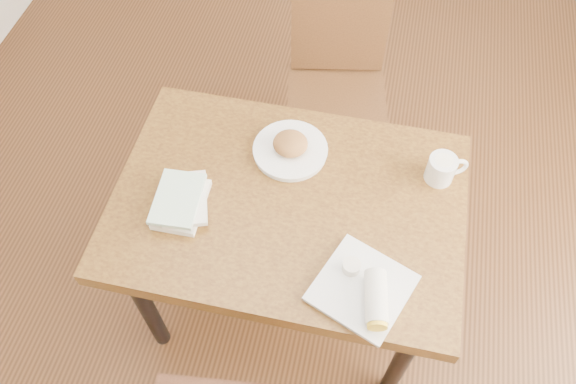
% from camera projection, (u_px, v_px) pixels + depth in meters
% --- Properties ---
extents(ground, '(4.00, 5.00, 0.01)m').
position_uv_depth(ground, '(288.00, 295.00, 2.43)').
color(ground, '#472814').
rests_on(ground, ground).
extents(table, '(1.13, 0.79, 0.75)m').
position_uv_depth(table, '(288.00, 215.00, 1.88)').
color(table, brown).
rests_on(table, ground).
extents(chair_far, '(0.49, 0.49, 0.95)m').
position_uv_depth(chair_far, '(337.00, 76.00, 2.40)').
color(chair_far, '#4A2D15').
rests_on(chair_far, ground).
extents(plate_scone, '(0.26, 0.26, 0.08)m').
position_uv_depth(plate_scone, '(290.00, 148.00, 1.89)').
color(plate_scone, white).
rests_on(plate_scone, table).
extents(coffee_mug, '(0.13, 0.09, 0.09)m').
position_uv_depth(coffee_mug, '(442.00, 168.00, 1.81)').
color(coffee_mug, white).
rests_on(coffee_mug, table).
extents(plate_burrito, '(0.33, 0.33, 0.08)m').
position_uv_depth(plate_burrito, '(366.00, 291.00, 1.60)').
color(plate_burrito, white).
rests_on(plate_burrito, table).
extents(book_stack, '(0.20, 0.24, 0.06)m').
position_uv_depth(book_stack, '(181.00, 201.00, 1.77)').
color(book_stack, white).
rests_on(book_stack, table).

